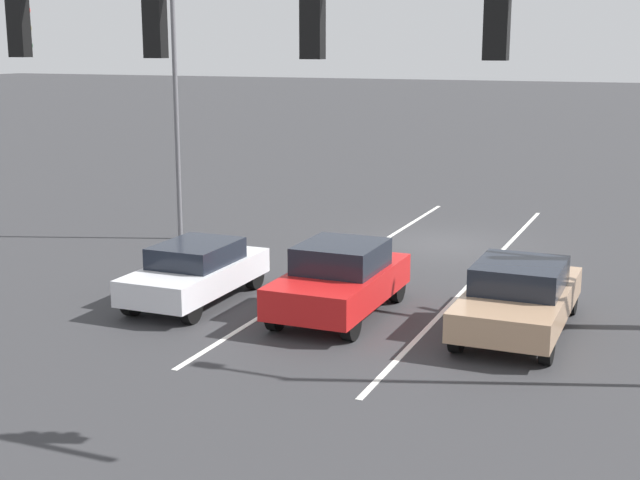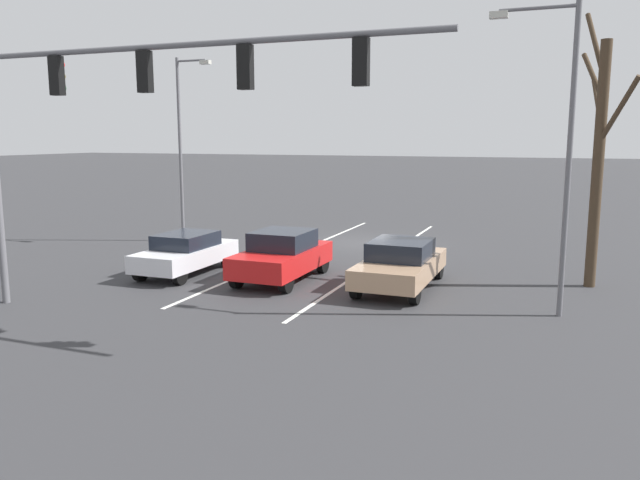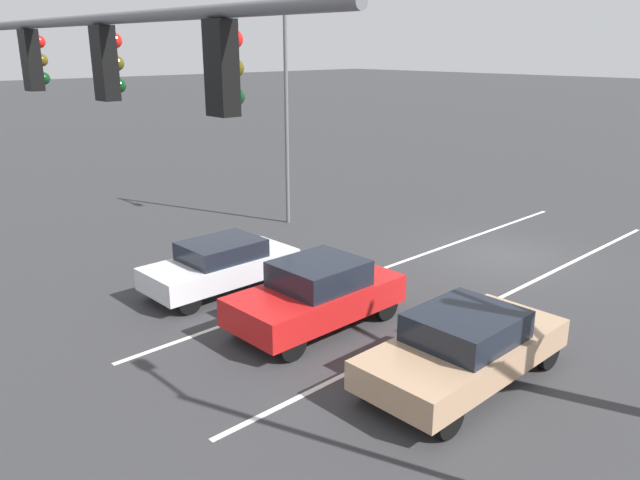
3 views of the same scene
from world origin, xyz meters
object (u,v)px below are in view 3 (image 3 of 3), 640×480
(car_red_midlane_front, at_px, (317,294))
(traffic_signal_gantry, at_px, (23,100))
(car_tan_leftlane_front, at_px, (465,347))
(car_silver_rightlane_front, at_px, (221,264))
(street_lamp_right_shoulder, at_px, (289,99))

(car_red_midlane_front, height_order, traffic_signal_gantry, traffic_signal_gantry)
(traffic_signal_gantry, bearing_deg, car_red_midlane_front, -107.82)
(car_tan_leftlane_front, bearing_deg, traffic_signal_gantry, 45.76)
(car_silver_rightlane_front, xyz_separation_m, car_tan_leftlane_front, (-7.18, -0.62, 0.04))
(car_silver_rightlane_front, relative_size, car_red_midlane_front, 0.99)
(street_lamp_right_shoulder, bearing_deg, traffic_signal_gantry, 116.98)
(traffic_signal_gantry, bearing_deg, car_tan_leftlane_front, -134.24)
(car_tan_leftlane_front, bearing_deg, car_silver_rightlane_front, 4.91)
(car_red_midlane_front, relative_size, street_lamp_right_shoulder, 0.53)
(car_silver_rightlane_front, bearing_deg, car_red_midlane_front, -175.20)
(car_silver_rightlane_front, xyz_separation_m, street_lamp_right_shoulder, (3.72, -5.65, 3.77))
(car_red_midlane_front, relative_size, car_tan_leftlane_front, 0.91)
(car_red_midlane_front, distance_m, traffic_signal_gantry, 7.18)
(street_lamp_right_shoulder, bearing_deg, car_tan_leftlane_front, 155.22)
(car_silver_rightlane_front, distance_m, traffic_signal_gantry, 7.03)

